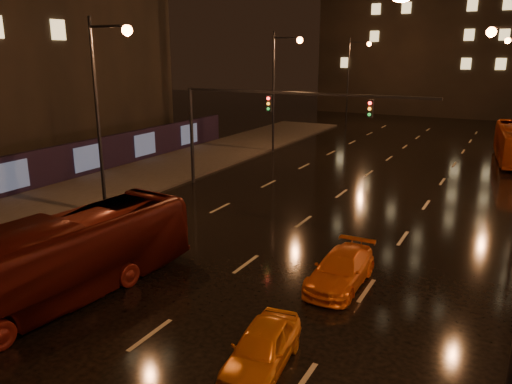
% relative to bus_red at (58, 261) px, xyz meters
% --- Properties ---
extents(ground, '(140.00, 140.00, 0.00)m').
position_rel_bus_red_xyz_m(ground, '(4.11, 15.73, -1.48)').
color(ground, black).
rests_on(ground, ground).
extents(sidewalk_left, '(7.00, 70.00, 0.15)m').
position_rel_bus_red_xyz_m(sidewalk_left, '(-9.39, 10.73, -1.41)').
color(sidewalk_left, '#38332D').
rests_on(sidewalk_left, ground).
extents(hoarding_left, '(0.30, 46.00, 2.50)m').
position_rel_bus_red_xyz_m(hoarding_left, '(-13.09, 7.73, -0.23)').
color(hoarding_left, black).
rests_on(hoarding_left, ground).
extents(traffic_signal, '(15.31, 0.32, 6.20)m').
position_rel_bus_red_xyz_m(traffic_signal, '(-0.95, 15.73, 3.25)').
color(traffic_signal, black).
rests_on(traffic_signal, ground).
extents(streetlight_right, '(2.64, 0.50, 10.00)m').
position_rel_bus_red_xyz_m(streetlight_right, '(13.03, -2.27, 4.95)').
color(streetlight_right, black).
rests_on(streetlight_right, ground).
extents(bus_red, '(3.50, 10.83, 2.96)m').
position_rel_bus_red_xyz_m(bus_red, '(0.00, 0.00, 0.00)').
color(bus_red, '#4E110B').
rests_on(bus_red, ground).
extents(taxi_near, '(1.88, 3.73, 1.22)m').
position_rel_bus_red_xyz_m(taxi_near, '(7.87, -0.11, -0.87)').
color(taxi_near, orange).
rests_on(taxi_near, ground).
extents(taxi_far, '(1.72, 4.22, 1.22)m').
position_rel_bus_red_xyz_m(taxi_far, '(8.11, 5.73, -0.87)').
color(taxi_far, orange).
rests_on(taxi_far, ground).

